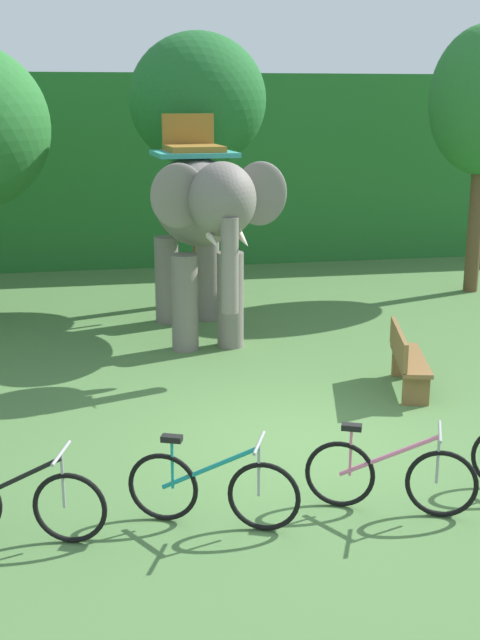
# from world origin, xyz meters

# --- Properties ---
(ground_plane) EXTENTS (80.00, 80.00, 0.00)m
(ground_plane) POSITION_xyz_m (0.00, 0.00, 0.00)
(ground_plane) COLOR #4C753D
(foliage_hedge) EXTENTS (36.00, 6.00, 4.63)m
(foliage_hedge) POSITION_xyz_m (0.00, 13.96, 2.31)
(foliage_hedge) COLOR #28702D
(foliage_hedge) RESTS_ON ground
(tree_left) EXTENTS (2.64, 2.64, 5.28)m
(tree_left) POSITION_xyz_m (-0.24, 7.23, 3.98)
(tree_left) COLOR brown
(tree_left) RESTS_ON ground
(elephant) EXTENTS (2.09, 4.19, 3.78)m
(elephant) POSITION_xyz_m (-0.58, 4.64, 2.20)
(elephant) COLOR slate
(elephant) RESTS_ON ground
(bike_black) EXTENTS (1.66, 0.64, 0.92)m
(bike_black) POSITION_xyz_m (-3.20, -1.70, 0.39)
(bike_black) COLOR black
(bike_black) RESTS_ON ground
(bike_teal) EXTENTS (1.60, 0.76, 0.92)m
(bike_teal) POSITION_xyz_m (-1.36, -1.76, 0.39)
(bike_teal) COLOR black
(bike_teal) RESTS_ON ground
(bike_pink) EXTENTS (1.59, 0.78, 0.92)m
(bike_pink) POSITION_xyz_m (0.42, -1.81, 0.39)
(bike_pink) COLOR black
(bike_pink) RESTS_ON ground
(wooden_bench) EXTENTS (0.76, 1.55, 0.89)m
(wooden_bench) POSITION_xyz_m (1.92, 1.53, 0.48)
(wooden_bench) COLOR brown
(wooden_bench) RESTS_ON ground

